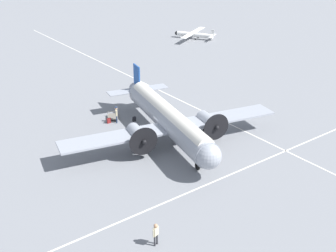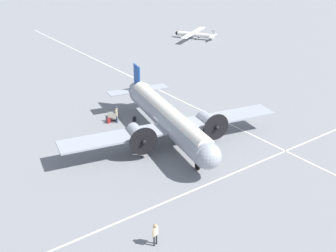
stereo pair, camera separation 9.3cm
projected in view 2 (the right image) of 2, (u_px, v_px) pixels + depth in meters
The scene contains 10 objects.
ground_plane at pixel (168, 140), 43.32m from camera, with size 300.00×300.00×0.00m, color slate.
apron_line_eastwest at pixel (227, 176), 36.89m from camera, with size 120.00×0.16×0.01m.
apron_line_northsouth at pixel (224, 121), 47.52m from camera, with size 0.16×120.00×0.01m.
airliner_main at pixel (169, 120), 42.00m from camera, with size 22.53×19.47×5.46m.
crew_foreground at pixel (155, 232), 28.34m from camera, with size 0.58×0.29×1.75m.
passenger_boarding at pixel (116, 113), 46.73m from camera, with size 0.44×0.56×1.89m.
suitcase_near_door at pixel (109, 121), 46.97m from camera, with size 0.45×0.17×0.63m.
suitcase_upright_spare at pixel (134, 119), 47.41m from camera, with size 0.37×0.19×0.58m.
baggage_cart at pixel (113, 117), 48.04m from camera, with size 1.87×2.12×0.56m.
light_aircraft_distant at pixel (194, 34), 83.70m from camera, with size 10.25×8.09×2.13m.
Camera 2 is at (22.84, 31.26, 19.49)m, focal length 45.00 mm.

